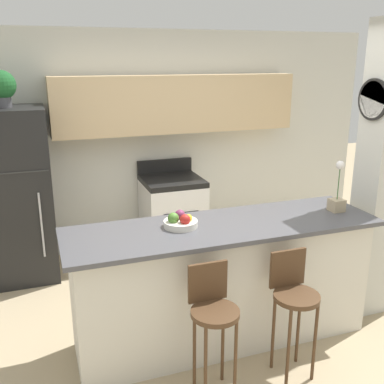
% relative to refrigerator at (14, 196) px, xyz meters
% --- Properties ---
extents(ground_plane, '(14.00, 14.00, 0.00)m').
position_rel_refrigerator_xyz_m(ground_plane, '(1.57, -1.75, -0.89)').
color(ground_plane, tan).
extents(wall_back, '(5.60, 0.38, 2.55)m').
position_rel_refrigerator_xyz_m(wall_back, '(1.67, 0.33, 0.57)').
color(wall_back, silver).
rests_on(wall_back, ground_plane).
extents(pillar_right, '(0.38, 0.34, 2.55)m').
position_rel_refrigerator_xyz_m(pillar_right, '(3.06, -1.73, 0.39)').
color(pillar_right, silver).
rests_on(pillar_right, ground_plane).
extents(counter_bar, '(2.46, 0.73, 1.00)m').
position_rel_refrigerator_xyz_m(counter_bar, '(1.57, -1.75, -0.38)').
color(counter_bar, silver).
rests_on(counter_bar, ground_plane).
extents(refrigerator, '(0.74, 0.72, 1.78)m').
position_rel_refrigerator_xyz_m(refrigerator, '(0.00, 0.00, 0.00)').
color(refrigerator, black).
rests_on(refrigerator, ground_plane).
extents(stove_range, '(0.67, 0.66, 1.07)m').
position_rel_refrigerator_xyz_m(stove_range, '(1.70, 0.04, -0.43)').
color(stove_range, white).
rests_on(stove_range, ground_plane).
extents(bar_stool_left, '(0.33, 0.33, 0.93)m').
position_rel_refrigerator_xyz_m(bar_stool_left, '(1.26, -2.30, -0.28)').
color(bar_stool_left, '#4C331E').
rests_on(bar_stool_left, ground_plane).
extents(bar_stool_right, '(0.33, 0.33, 0.93)m').
position_rel_refrigerator_xyz_m(bar_stool_right, '(1.88, -2.30, -0.28)').
color(bar_stool_right, '#4C331E').
rests_on(bar_stool_right, ground_plane).
extents(potted_plant_on_fridge, '(0.28, 0.28, 0.35)m').
position_rel_refrigerator_xyz_m(potted_plant_on_fridge, '(-0.00, 0.00, 1.08)').
color(potted_plant_on_fridge, '#4C4C51').
rests_on(potted_plant_on_fridge, refrigerator).
extents(orchid_vase, '(0.11, 0.11, 0.43)m').
position_rel_refrigerator_xyz_m(orchid_vase, '(2.59, -1.77, 0.24)').
color(orchid_vase, tan).
rests_on(orchid_vase, counter_bar).
extents(fruit_bowl, '(0.26, 0.26, 0.12)m').
position_rel_refrigerator_xyz_m(fruit_bowl, '(1.24, -1.69, 0.16)').
color(fruit_bowl, silver).
rests_on(fruit_bowl, counter_bar).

